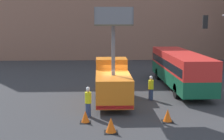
% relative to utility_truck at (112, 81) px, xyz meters
% --- Properties ---
extents(ground_plane, '(120.00, 120.00, 0.00)m').
position_rel_utility_truck_xyz_m(ground_plane, '(0.58, -0.15, -1.55)').
color(ground_plane, '#333335').
extents(utility_truck, '(2.41, 6.21, 6.49)m').
position_rel_utility_truck_xyz_m(utility_truck, '(0.00, 0.00, 0.00)').
color(utility_truck, orange).
rests_on(utility_truck, ground_plane).
extents(city_bus, '(2.61, 11.82, 3.00)m').
position_rel_utility_truck_xyz_m(city_bus, '(5.91, 4.65, 0.24)').
color(city_bus, '#145638').
rests_on(city_bus, ground_plane).
extents(road_worker_near_truck, '(0.38, 0.38, 1.81)m').
position_rel_utility_truck_xyz_m(road_worker_near_truck, '(-1.59, -3.21, -0.64)').
color(road_worker_near_truck, navy).
rests_on(road_worker_near_truck, ground_plane).
extents(road_worker_directing, '(0.38, 0.38, 1.76)m').
position_rel_utility_truck_xyz_m(road_worker_directing, '(2.79, 0.54, -0.67)').
color(road_worker_directing, navy).
rests_on(road_worker_directing, ground_plane).
extents(traffic_cone_near_truck, '(0.64, 0.64, 0.73)m').
position_rel_utility_truck_xyz_m(traffic_cone_near_truck, '(2.93, -4.36, -1.20)').
color(traffic_cone_near_truck, black).
rests_on(traffic_cone_near_truck, ground_plane).
extents(traffic_cone_mid_road, '(0.60, 0.60, 0.68)m').
position_rel_utility_truck_xyz_m(traffic_cone_mid_road, '(-1.72, -4.31, -1.23)').
color(traffic_cone_mid_road, black).
rests_on(traffic_cone_mid_road, ground_plane).
extents(traffic_cone_far_side, '(0.70, 0.70, 0.80)m').
position_rel_utility_truck_xyz_m(traffic_cone_far_side, '(-0.35, -5.95, -1.17)').
color(traffic_cone_far_side, black).
rests_on(traffic_cone_far_side, ground_plane).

